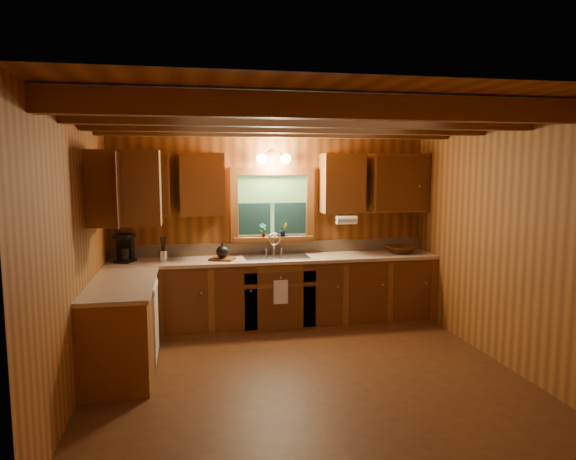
{
  "coord_description": "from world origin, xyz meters",
  "views": [
    {
      "loc": [
        -1.12,
        -4.86,
        2.06
      ],
      "look_at": [
        0.0,
        0.8,
        1.35
      ],
      "focal_mm": 32.16,
      "sensor_mm": 36.0,
      "label": 1
    }
  ],
  "objects_px": {
    "coffee_maker": "(125,248)",
    "cutting_board": "(222,259)",
    "wicker_basket": "(401,249)",
    "sink": "(276,260)"
  },
  "relations": [
    {
      "from": "coffee_maker",
      "to": "wicker_basket",
      "type": "bearing_deg",
      "value": 19.85
    },
    {
      "from": "cutting_board",
      "to": "sink",
      "type": "bearing_deg",
      "value": 30.15
    },
    {
      "from": "coffee_maker",
      "to": "wicker_basket",
      "type": "relative_size",
      "value": 0.87
    },
    {
      "from": "cutting_board",
      "to": "wicker_basket",
      "type": "distance_m",
      "value": 2.4
    },
    {
      "from": "coffee_maker",
      "to": "cutting_board",
      "type": "distance_m",
      "value": 1.2
    },
    {
      "from": "wicker_basket",
      "to": "sink",
      "type": "bearing_deg",
      "value": 179.57
    },
    {
      "from": "sink",
      "to": "cutting_board",
      "type": "bearing_deg",
      "value": -173.53
    },
    {
      "from": "sink",
      "to": "cutting_board",
      "type": "distance_m",
      "value": 0.7
    },
    {
      "from": "sink",
      "to": "coffee_maker",
      "type": "height_order",
      "value": "coffee_maker"
    },
    {
      "from": "sink",
      "to": "wicker_basket",
      "type": "bearing_deg",
      "value": -0.43
    }
  ]
}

